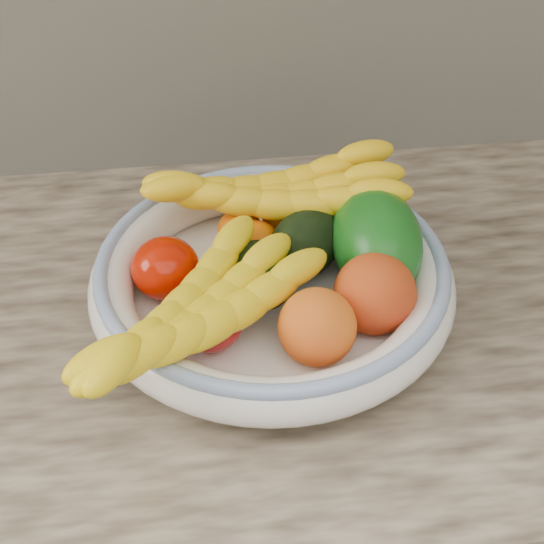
{
  "coord_description": "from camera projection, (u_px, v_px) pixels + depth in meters",
  "views": [
    {
      "loc": [
        -0.08,
        0.99,
        1.53
      ],
      "look_at": [
        0.0,
        1.66,
        0.96
      ],
      "focal_mm": 55.0,
      "sensor_mm": 36.0,
      "label": 1
    }
  ],
  "objects": [
    {
      "name": "peach_front",
      "position": [
        317.0,
        327.0,
        0.81
      ],
      "size": [
        0.1,
        0.1,
        0.08
      ],
      "primitive_type": "ellipsoid",
      "rotation": [
        0.0,
        0.0,
        -0.4
      ],
      "color": "orange",
      "rests_on": "fruit_bowl"
    },
    {
      "name": "kitchen_counter",
      "position": [
        270.0,
        520.0,
        1.22
      ],
      "size": [
        2.44,
        0.66,
        1.4
      ],
      "color": "brown",
      "rests_on": "ground"
    },
    {
      "name": "avocado_right",
      "position": [
        305.0,
        243.0,
        0.91
      ],
      "size": [
        0.12,
        0.13,
        0.07
      ],
      "primitive_type": "ellipsoid",
      "rotation": [
        0.0,
        0.0,
        -0.74
      ],
      "color": "black",
      "rests_on": "fruit_bowl"
    },
    {
      "name": "peach_right",
      "position": [
        375.0,
        294.0,
        0.84
      ],
      "size": [
        0.1,
        0.1,
        0.08
      ],
      "primitive_type": "ellipsoid",
      "rotation": [
        0.0,
        0.0,
        0.17
      ],
      "color": "orange",
      "rests_on": "fruit_bowl"
    },
    {
      "name": "tomato_left",
      "position": [
        165.0,
        268.0,
        0.88
      ],
      "size": [
        0.1,
        0.1,
        0.07
      ],
      "primitive_type": "ellipsoid",
      "rotation": [
        0.0,
        0.0,
        0.41
      ],
      "color": "#B81200",
      "rests_on": "fruit_bowl"
    },
    {
      "name": "banana_bunch_back",
      "position": [
        275.0,
        198.0,
        0.94
      ],
      "size": [
        0.31,
        0.11,
        0.09
      ],
      "primitive_type": null,
      "rotation": [
        0.0,
        0.0,
        0.0
      ],
      "color": "yellow",
      "rests_on": "fruit_bowl"
    },
    {
      "name": "clementine_back_mid",
      "position": [
        256.0,
        244.0,
        0.93
      ],
      "size": [
        0.07,
        0.07,
        0.05
      ],
      "primitive_type": "ellipsoid",
      "rotation": [
        0.0,
        0.0,
        -0.42
      ],
      "color": "orange",
      "rests_on": "fruit_bowl"
    },
    {
      "name": "clementine_back_left",
      "position": [
        240.0,
        230.0,
        0.95
      ],
      "size": [
        0.07,
        0.07,
        0.05
      ],
      "primitive_type": "ellipsoid",
      "rotation": [
        0.0,
        0.0,
        -0.36
      ],
      "color": "orange",
      "rests_on": "fruit_bowl"
    },
    {
      "name": "avocado_center",
      "position": [
        261.0,
        274.0,
        0.87
      ],
      "size": [
        0.08,
        0.1,
        0.06
      ],
      "primitive_type": "ellipsoid",
      "rotation": [
        0.0,
        0.0,
        0.19
      ],
      "color": "black",
      "rests_on": "fruit_bowl"
    },
    {
      "name": "fruit_bowl",
      "position": [
        272.0,
        280.0,
        0.89
      ],
      "size": [
        0.39,
        0.39,
        0.08
      ],
      "color": "white",
      "rests_on": "kitchen_counter"
    },
    {
      "name": "banana_bunch_front",
      "position": [
        195.0,
        322.0,
        0.79
      ],
      "size": [
        0.31,
        0.31,
        0.09
      ],
      "primitive_type": null,
      "rotation": [
        0.0,
        0.0,
        0.8
      ],
      "color": "yellow",
      "rests_on": "fruit_bowl"
    },
    {
      "name": "tomato_near_left",
      "position": [
        209.0,
        319.0,
        0.82
      ],
      "size": [
        0.08,
        0.08,
        0.06
      ],
      "primitive_type": "ellipsoid",
      "rotation": [
        0.0,
        0.0,
        0.17
      ],
      "color": "#AE0F11",
      "rests_on": "fruit_bowl"
    },
    {
      "name": "clementine_back_right",
      "position": [
        286.0,
        217.0,
        0.97
      ],
      "size": [
        0.07,
        0.07,
        0.05
      ],
      "primitive_type": "ellipsoid",
      "rotation": [
        0.0,
        0.0,
        0.37
      ],
      "color": "orange",
      "rests_on": "fruit_bowl"
    },
    {
      "name": "green_mango",
      "position": [
        376.0,
        241.0,
        0.9
      ],
      "size": [
        0.13,
        0.15,
        0.13
      ],
      "primitive_type": "ellipsoid",
      "rotation": [
        0.0,
        0.31,
        0.02
      ],
      "color": "#0F5110",
      "rests_on": "fruit_bowl"
    }
  ]
}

